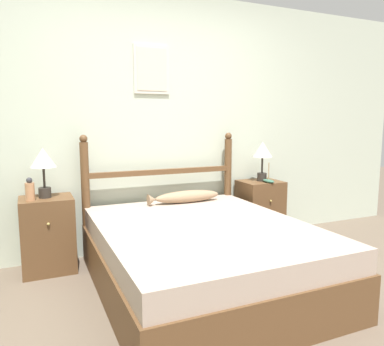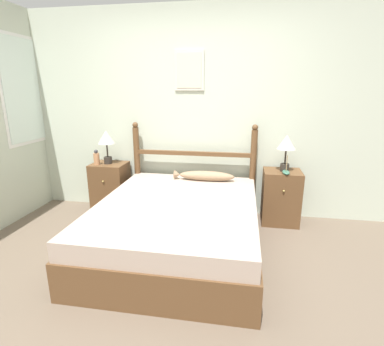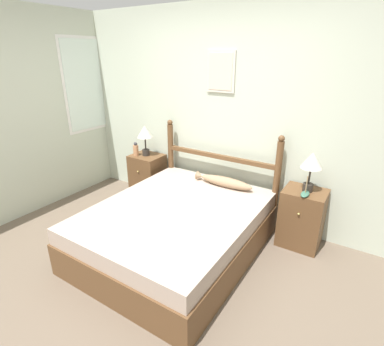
{
  "view_description": "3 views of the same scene",
  "coord_description": "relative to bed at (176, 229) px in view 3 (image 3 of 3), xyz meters",
  "views": [
    {
      "loc": [
        -1.19,
        -1.89,
        1.3
      ],
      "look_at": [
        0.07,
        0.97,
        0.87
      ],
      "focal_mm": 35.0,
      "sensor_mm": 36.0,
      "label": 1
    },
    {
      "loc": [
        0.63,
        -2.04,
        1.58
      ],
      "look_at": [
        0.11,
        0.98,
        0.72
      ],
      "focal_mm": 28.0,
      "sensor_mm": 36.0,
      "label": 2
    },
    {
      "loc": [
        1.63,
        -1.56,
        2.0
      ],
      "look_at": [
        0.02,
        0.97,
        0.79
      ],
      "focal_mm": 28.0,
      "sensor_mm": 36.0,
      "label": 3
    }
  ],
  "objects": [
    {
      "name": "ground_plane",
      "position": [
        -0.02,
        -0.66,
        -0.25
      ],
      "size": [
        16.0,
        16.0,
        0.0
      ],
      "primitive_type": "plane",
      "color": "brown"
    },
    {
      "name": "wall_back",
      "position": [
        -0.02,
        1.07,
        1.03
      ],
      "size": [
        6.4,
        0.08,
        2.55
      ],
      "color": "beige",
      "rests_on": "ground_plane"
    },
    {
      "name": "bed",
      "position": [
        0.0,
        0.0,
        0.0
      ],
      "size": [
        1.57,
        1.95,
        0.51
      ],
      "color": "brown",
      "rests_on": "ground_plane"
    },
    {
      "name": "headboard",
      "position": [
        -0.0,
        0.94,
        0.38
      ],
      "size": [
        1.57,
        0.08,
        1.18
      ],
      "color": "brown",
      "rests_on": "ground_plane"
    },
    {
      "name": "nightstand_left",
      "position": [
        -1.09,
        0.83,
        0.07
      ],
      "size": [
        0.44,
        0.4,
        0.65
      ],
      "color": "brown",
      "rests_on": "ground_plane"
    },
    {
      "name": "nightstand_right",
      "position": [
        1.09,
        0.83,
        0.07
      ],
      "size": [
        0.44,
        0.4,
        0.65
      ],
      "color": "brown",
      "rests_on": "ground_plane"
    },
    {
      "name": "table_lamp_left",
      "position": [
        -1.1,
        0.82,
        0.71
      ],
      "size": [
        0.21,
        0.21,
        0.42
      ],
      "color": "#2D2823",
      "rests_on": "nightstand_left"
    },
    {
      "name": "table_lamp_right",
      "position": [
        1.11,
        0.83,
        0.71
      ],
      "size": [
        0.21,
        0.21,
        0.42
      ],
      "color": "#2D2823",
      "rests_on": "nightstand_right"
    },
    {
      "name": "bottle",
      "position": [
        -1.21,
        0.75,
        0.49
      ],
      "size": [
        0.07,
        0.07,
        0.19
      ],
      "color": "tan",
      "rests_on": "nightstand_left"
    },
    {
      "name": "model_boat",
      "position": [
        1.11,
        0.71,
        0.42
      ],
      "size": [
        0.08,
        0.17,
        0.21
      ],
      "color": "#386651",
      "rests_on": "nightstand_right"
    },
    {
      "name": "fish_pillow",
      "position": [
        0.17,
        0.75,
        0.32
      ],
      "size": [
        0.74,
        0.14,
        0.12
      ],
      "color": "#997A5B",
      "rests_on": "bed"
    }
  ]
}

